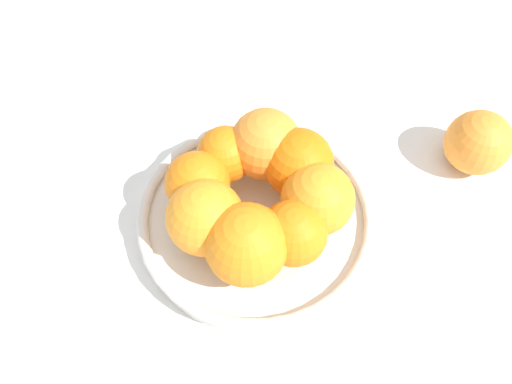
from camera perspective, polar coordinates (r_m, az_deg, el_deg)
ground_plane at (r=0.58m, az=0.00°, el=-3.73°), size 4.00×4.00×0.00m
fruit_bowl at (r=0.57m, az=0.00°, el=-2.93°), size 0.27×0.27×0.03m
orange_pile at (r=0.52m, az=0.21°, el=-0.08°), size 0.19×0.20×0.08m
stray_orange at (r=0.66m, az=24.04°, el=5.18°), size 0.08×0.08×0.08m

